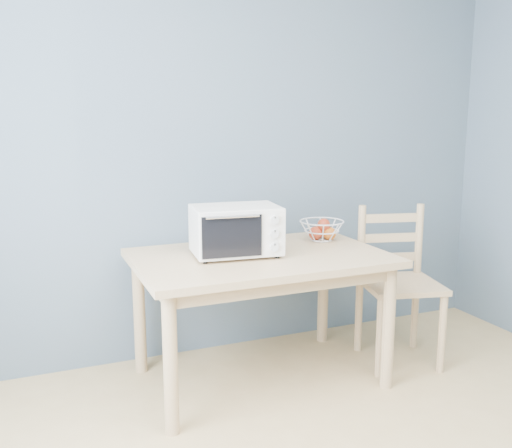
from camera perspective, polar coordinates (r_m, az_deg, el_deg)
name	(u,v)px	position (r m, az deg, el deg)	size (l,w,h in m)	color
room	(485,199)	(1.65, 21.90, 2.32)	(4.01, 4.51, 2.61)	tan
dining_table	(260,272)	(3.23, 0.42, -4.80)	(1.40, 0.90, 0.75)	tan
toaster_oven	(233,230)	(3.14, -2.35, -0.59)	(0.51, 0.38, 0.28)	white
fruit_basket	(322,230)	(3.56, 6.58, -0.56)	(0.35, 0.35, 0.14)	silver
dining_chair	(397,286)	(3.67, 13.96, -6.01)	(0.55, 0.55, 0.96)	tan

